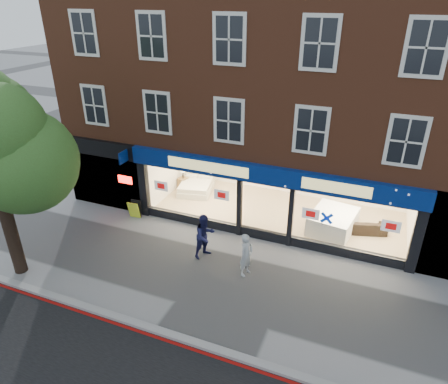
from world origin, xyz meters
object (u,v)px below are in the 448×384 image
Objects in this scene: pedestrian_grey at (246,255)px; pedestrian_blue at (205,236)px; mattress_stack at (333,221)px; a_board at (135,209)px; sofa at (363,226)px; display_bed at (196,186)px.

pedestrian_grey is 0.93× the size of pedestrian_blue.
mattress_stack is 5.50m from pedestrian_blue.
mattress_stack is 2.90× the size of a_board.
a_board is at bearing 98.37° from pedestrian_blue.
pedestrian_grey reaches higher than mattress_stack.
sofa is 2.31× the size of a_board.
a_board is 0.46× the size of pedestrian_blue.
display_bed is 1.17× the size of sofa.
a_board is at bearing -127.09° from display_bed.
pedestrian_grey is (-2.42, -3.97, 0.30)m from mattress_stack.
mattress_stack is at bearing -0.66° from sofa.
mattress_stack is at bearing 8.88° from a_board.
pedestrian_grey is (-3.62, -4.31, 0.44)m from sofa.
mattress_stack is at bearing -22.08° from pedestrian_blue.
sofa is 1.05× the size of pedestrian_blue.
a_board is at bearing -166.23° from mattress_stack.
mattress_stack is 1.43× the size of pedestrian_grey.
sofa is at bearing 15.71° from mattress_stack.
mattress_stack is 1.26× the size of sofa.
mattress_stack is 1.25m from sofa.
pedestrian_grey is (4.41, -5.16, 0.41)m from display_bed.
a_board is (-1.47, -3.22, 0.00)m from display_bed.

